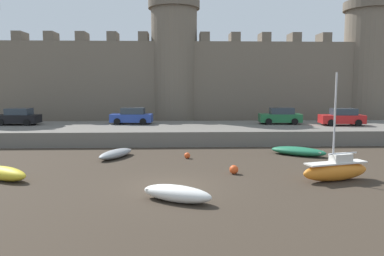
{
  "coord_description": "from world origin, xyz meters",
  "views": [
    {
      "loc": [
        0.43,
        -18.64,
        5.11
      ],
      "look_at": [
        1.28,
        4.15,
        2.5
      ],
      "focal_mm": 35.0,
      "sensor_mm": 36.0,
      "label": 1
    }
  ],
  "objects_px": {
    "car_quay_centre_east": "(342,117)",
    "sailboat_near_channel_left": "(336,169)",
    "car_quay_centre_west": "(280,116)",
    "mooring_buoy_near_shore": "(187,156)",
    "rowboat_foreground_left": "(298,151)",
    "rowboat_foreground_centre": "(4,173)",
    "car_quay_west": "(132,116)",
    "rowboat_midflat_centre": "(177,193)",
    "mooring_buoy_near_channel": "(234,170)",
    "rowboat_midflat_left": "(116,153)",
    "car_quay_east": "(18,117)"
  },
  "relations": [
    {
      "from": "mooring_buoy_near_shore",
      "to": "car_quay_east",
      "type": "bearing_deg",
      "value": 145.72
    },
    {
      "from": "rowboat_foreground_left",
      "to": "car_quay_east",
      "type": "height_order",
      "value": "car_quay_east"
    },
    {
      "from": "car_quay_centre_east",
      "to": "sailboat_near_channel_left",
      "type": "bearing_deg",
      "value": -114.72
    },
    {
      "from": "rowboat_midflat_centre",
      "to": "car_quay_east",
      "type": "distance_m",
      "value": 26.01
    },
    {
      "from": "car_quay_west",
      "to": "mooring_buoy_near_channel",
      "type": "bearing_deg",
      "value": -64.31
    },
    {
      "from": "mooring_buoy_near_shore",
      "to": "car_quay_centre_west",
      "type": "xyz_separation_m",
      "value": [
        9.57,
        10.99,
        1.83
      ]
    },
    {
      "from": "sailboat_near_channel_left",
      "to": "mooring_buoy_near_shore",
      "type": "bearing_deg",
      "value": 140.66
    },
    {
      "from": "rowboat_midflat_left",
      "to": "car_quay_east",
      "type": "bearing_deg",
      "value": 136.38
    },
    {
      "from": "rowboat_midflat_centre",
      "to": "rowboat_foreground_left",
      "type": "distance_m",
      "value": 13.81
    },
    {
      "from": "rowboat_foreground_centre",
      "to": "sailboat_near_channel_left",
      "type": "distance_m",
      "value": 17.93
    },
    {
      "from": "rowboat_midflat_left",
      "to": "mooring_buoy_near_shore",
      "type": "distance_m",
      "value": 5.07
    },
    {
      "from": "rowboat_foreground_left",
      "to": "mooring_buoy_near_channel",
      "type": "height_order",
      "value": "rowboat_foreground_left"
    },
    {
      "from": "rowboat_foreground_left",
      "to": "rowboat_midflat_centre",
      "type": "bearing_deg",
      "value": -129.84
    },
    {
      "from": "rowboat_foreground_centre",
      "to": "car_quay_centre_east",
      "type": "relative_size",
      "value": 0.82
    },
    {
      "from": "sailboat_near_channel_left",
      "to": "car_quay_centre_west",
      "type": "height_order",
      "value": "sailboat_near_channel_left"
    },
    {
      "from": "car_quay_centre_west",
      "to": "mooring_buoy_near_channel",
      "type": "bearing_deg",
      "value": -114.0
    },
    {
      "from": "car_quay_centre_east",
      "to": "car_quay_centre_west",
      "type": "xyz_separation_m",
      "value": [
        -5.62,
        1.43,
        0.0
      ]
    },
    {
      "from": "rowboat_midflat_left",
      "to": "sailboat_near_channel_left",
      "type": "bearing_deg",
      "value": -27.95
    },
    {
      "from": "rowboat_foreground_centre",
      "to": "rowboat_foreground_left",
      "type": "bearing_deg",
      "value": 19.63
    },
    {
      "from": "mooring_buoy_near_shore",
      "to": "car_quay_centre_west",
      "type": "bearing_deg",
      "value": 48.94
    },
    {
      "from": "rowboat_midflat_centre",
      "to": "mooring_buoy_near_shore",
      "type": "xyz_separation_m",
      "value": [
        0.7,
        9.75,
        -0.17
      ]
    },
    {
      "from": "sailboat_near_channel_left",
      "to": "car_quay_west",
      "type": "relative_size",
      "value": 1.38
    },
    {
      "from": "mooring_buoy_near_shore",
      "to": "car_quay_east",
      "type": "xyz_separation_m",
      "value": [
        -16.21,
        11.05,
        1.83
      ]
    },
    {
      "from": "rowboat_foreground_centre",
      "to": "mooring_buoy_near_channel",
      "type": "distance_m",
      "value": 12.7
    },
    {
      "from": "rowboat_midflat_centre",
      "to": "car_quay_centre_west",
      "type": "height_order",
      "value": "car_quay_centre_west"
    },
    {
      "from": "rowboat_midflat_centre",
      "to": "car_quay_centre_east",
      "type": "xyz_separation_m",
      "value": [
        15.9,
        19.31,
        1.66
      ]
    },
    {
      "from": "car_quay_west",
      "to": "car_quay_centre_west",
      "type": "distance_m",
      "value": 14.82
    },
    {
      "from": "rowboat_foreground_centre",
      "to": "rowboat_foreground_left",
      "type": "height_order",
      "value": "rowboat_foreground_centre"
    },
    {
      "from": "mooring_buoy_near_shore",
      "to": "car_quay_centre_east",
      "type": "xyz_separation_m",
      "value": [
        15.2,
        9.56,
        1.83
      ]
    },
    {
      "from": "rowboat_foreground_left",
      "to": "mooring_buoy_near_shore",
      "type": "height_order",
      "value": "rowboat_foreground_left"
    },
    {
      "from": "rowboat_foreground_centre",
      "to": "rowboat_foreground_left",
      "type": "relative_size",
      "value": 0.84
    },
    {
      "from": "rowboat_midflat_centre",
      "to": "mooring_buoy_near_shore",
      "type": "height_order",
      "value": "rowboat_midflat_centre"
    },
    {
      "from": "sailboat_near_channel_left",
      "to": "car_quay_centre_east",
      "type": "relative_size",
      "value": 1.38
    },
    {
      "from": "rowboat_foreground_centre",
      "to": "mooring_buoy_near_channel",
      "type": "relative_size",
      "value": 6.61
    },
    {
      "from": "rowboat_foreground_left",
      "to": "mooring_buoy_near_shore",
      "type": "bearing_deg",
      "value": -174.04
    },
    {
      "from": "sailboat_near_channel_left",
      "to": "car_quay_centre_east",
      "type": "bearing_deg",
      "value": 65.28
    },
    {
      "from": "rowboat_midflat_left",
      "to": "car_quay_centre_east",
      "type": "xyz_separation_m",
      "value": [
        20.25,
        9.15,
        1.73
      ]
    },
    {
      "from": "car_quay_centre_west",
      "to": "car_quay_west",
      "type": "bearing_deg",
      "value": 177.82
    },
    {
      "from": "rowboat_foreground_centre",
      "to": "car_quay_east",
      "type": "distance_m",
      "value": 17.87
    },
    {
      "from": "car_quay_centre_west",
      "to": "mooring_buoy_near_shore",
      "type": "bearing_deg",
      "value": -131.06
    },
    {
      "from": "rowboat_foreground_left",
      "to": "car_quay_east",
      "type": "bearing_deg",
      "value": 157.28
    },
    {
      "from": "car_quay_centre_east",
      "to": "car_quay_centre_west",
      "type": "distance_m",
      "value": 5.8
    },
    {
      "from": "mooring_buoy_near_channel",
      "to": "rowboat_foreground_centre",
      "type": "bearing_deg",
      "value": -175.72
    },
    {
      "from": "rowboat_midflat_left",
      "to": "car_quay_centre_east",
      "type": "height_order",
      "value": "car_quay_centre_east"
    },
    {
      "from": "rowboat_midflat_left",
      "to": "car_quay_west",
      "type": "bearing_deg",
      "value": 90.96
    },
    {
      "from": "rowboat_foreground_left",
      "to": "mooring_buoy_near_channel",
      "type": "bearing_deg",
      "value": -135.06
    },
    {
      "from": "rowboat_midflat_left",
      "to": "mooring_buoy_near_channel",
      "type": "bearing_deg",
      "value": -33.82
    },
    {
      "from": "mooring_buoy_near_channel",
      "to": "car_quay_centre_west",
      "type": "distance_m",
      "value": 17.27
    },
    {
      "from": "sailboat_near_channel_left",
      "to": "rowboat_midflat_left",
      "type": "height_order",
      "value": "sailboat_near_channel_left"
    },
    {
      "from": "rowboat_foreground_centre",
      "to": "mooring_buoy_near_channel",
      "type": "height_order",
      "value": "rowboat_foreground_centre"
    }
  ]
}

